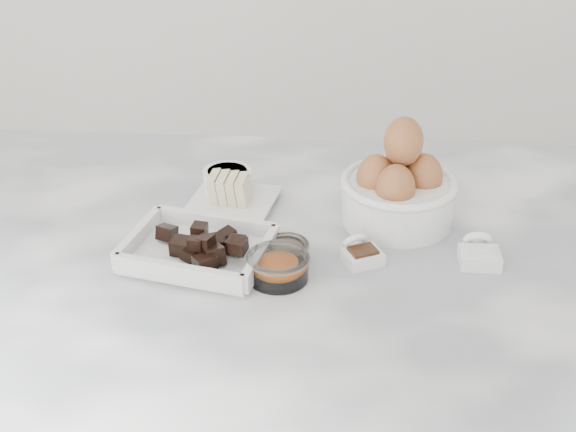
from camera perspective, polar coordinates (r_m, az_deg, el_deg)
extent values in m
cube|color=silver|center=(1.17, -1.06, -3.24)|extent=(1.20, 0.80, 0.04)
cube|color=white|center=(1.15, -6.37, -2.82)|extent=(0.21, 0.18, 0.01)
cube|color=white|center=(1.27, -3.96, 0.80)|extent=(0.14, 0.14, 0.01)
cube|color=white|center=(1.27, -3.97, 1.08)|extent=(0.15, 0.15, 0.00)
cylinder|color=white|center=(1.30, -4.31, 2.31)|extent=(0.08, 0.08, 0.05)
cylinder|color=white|center=(1.29, -4.34, 3.04)|extent=(0.06, 0.06, 0.01)
cylinder|color=white|center=(1.23, 7.80, 1.07)|extent=(0.17, 0.17, 0.07)
torus|color=white|center=(1.22, 7.90, 2.37)|extent=(0.18, 0.18, 0.01)
ellipsoid|color=#A35F34|center=(1.22, 9.57, 2.77)|extent=(0.06, 0.06, 0.08)
ellipsoid|color=#A35F34|center=(1.21, 6.26, 2.66)|extent=(0.06, 0.06, 0.08)
ellipsoid|color=#A35F34|center=(1.25, 8.02, 3.42)|extent=(0.06, 0.06, 0.08)
ellipsoid|color=#A35F34|center=(1.18, 7.73, 1.92)|extent=(0.06, 0.06, 0.08)
ellipsoid|color=#A35F34|center=(1.19, 8.21, 5.26)|extent=(0.06, 0.06, 0.08)
cylinder|color=white|center=(1.13, -0.13, -2.57)|extent=(0.06, 0.06, 0.03)
torus|color=white|center=(1.13, -0.13, -2.06)|extent=(0.07, 0.07, 0.01)
cylinder|color=#D0690E|center=(1.14, -0.13, -2.76)|extent=(0.05, 0.05, 0.01)
cylinder|color=white|center=(1.09, -0.70, -3.70)|extent=(0.08, 0.08, 0.03)
torus|color=white|center=(1.08, -0.71, -2.98)|extent=(0.09, 0.09, 0.01)
ellipsoid|color=orange|center=(1.09, -0.70, -3.65)|extent=(0.06, 0.06, 0.02)
cube|color=white|center=(1.13, 5.33, -2.93)|extent=(0.06, 0.06, 0.02)
cube|color=black|center=(1.13, 5.36, -2.45)|extent=(0.05, 0.04, 0.00)
torus|color=white|center=(1.15, 4.79, -1.81)|extent=(0.05, 0.04, 0.04)
cube|color=white|center=(1.16, 13.46, -2.91)|extent=(0.06, 0.05, 0.02)
cube|color=white|center=(1.15, 13.53, -2.40)|extent=(0.04, 0.03, 0.00)
torus|color=white|center=(1.17, 13.33, -1.66)|extent=(0.04, 0.03, 0.04)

